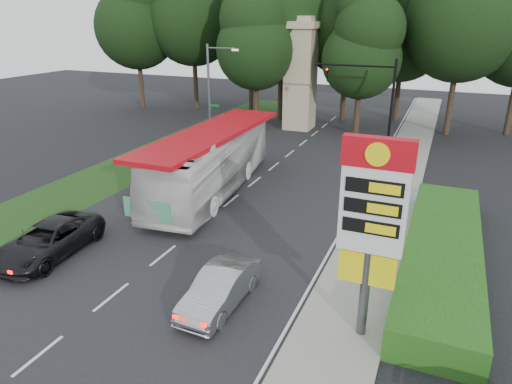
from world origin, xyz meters
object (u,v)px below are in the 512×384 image
at_px(monument, 301,74).
at_px(transit_bus, 211,162).
at_px(gas_station_pylon, 372,215).
at_px(sedan_silver, 220,288).
at_px(streetlight_signs, 211,90).
at_px(suv_charcoal, 49,240).
at_px(traffic_signal_mast, 375,93).

distance_m(monument, transit_bus, 18.22).
distance_m(gas_station_pylon, sedan_silver, 6.37).
xyz_separation_m(streetlight_signs, monument, (4.99, 7.99, 0.67)).
bearing_deg(streetlight_signs, suv_charcoal, -83.45).
bearing_deg(suv_charcoal, transit_bus, 69.77).
height_order(traffic_signal_mast, monument, monument).
bearing_deg(transit_bus, monument, 84.20).
bearing_deg(traffic_signal_mast, sedan_silver, -94.17).
bearing_deg(traffic_signal_mast, gas_station_pylon, -80.91).
bearing_deg(suv_charcoal, gas_station_pylon, -4.37).
bearing_deg(gas_station_pylon, monument, 111.80).
relative_size(streetlight_signs, suv_charcoal, 1.49).
distance_m(monument, sedan_silver, 29.27).
height_order(monument, sedan_silver, monument).
bearing_deg(transit_bus, suv_charcoal, -112.94).
xyz_separation_m(transit_bus, suv_charcoal, (-2.93, -9.94, -1.13)).
xyz_separation_m(gas_station_pylon, streetlight_signs, (-16.19, 20.01, -0.01)).
height_order(gas_station_pylon, streetlight_signs, streetlight_signs).
bearing_deg(traffic_signal_mast, streetlight_signs, -171.08).
distance_m(gas_station_pylon, suv_charcoal, 14.39).
relative_size(streetlight_signs, transit_bus, 0.59).
distance_m(transit_bus, sedan_silver, 11.95).
bearing_deg(transit_bus, sedan_silver, -67.16).
bearing_deg(traffic_signal_mast, transit_bus, -122.02).
relative_size(sedan_silver, suv_charcoal, 0.80).
distance_m(traffic_signal_mast, suv_charcoal, 24.53).
distance_m(traffic_signal_mast, streetlight_signs, 12.83).
height_order(traffic_signal_mast, sedan_silver, traffic_signal_mast).
xyz_separation_m(traffic_signal_mast, suv_charcoal, (-10.39, -21.87, -3.93)).
bearing_deg(sedan_silver, suv_charcoal, 178.61).
distance_m(gas_station_pylon, monument, 30.17).
relative_size(streetlight_signs, sedan_silver, 1.87).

